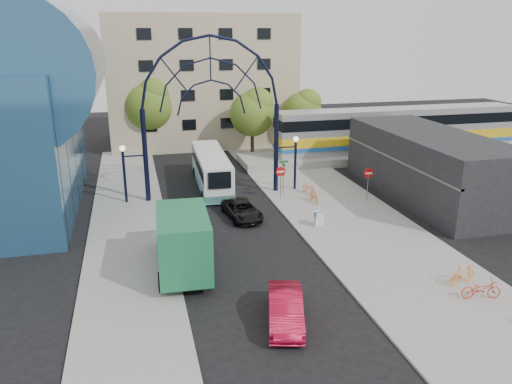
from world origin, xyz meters
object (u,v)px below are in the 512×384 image
object	(u,v)px
tree_north_a	(254,111)
green_truck	(183,239)
train_car	(397,129)
red_sedan	(286,309)
do_not_enter_sign	(368,176)
tree_north_c	(304,110)
gateway_arch	(211,85)
bike_far_b	(463,274)
street_name_sign	(284,170)
black_suv	(242,210)
bike_near_a	(309,188)
bike_far_a	(481,289)
tree_north_b	(149,103)
stop_sign	(281,175)
bike_near_b	(314,196)
sandwich_board	(319,217)
city_bus	(211,169)

from	to	relation	value
tree_north_a	green_truck	world-z (taller)	tree_north_a
train_car	red_sedan	world-z (taller)	train_car
do_not_enter_sign	tree_north_c	world-z (taller)	tree_north_c
gateway_arch	bike_far_b	distance (m)	21.28
gateway_arch	street_name_sign	size ratio (longest dim) A/B	4.87
black_suv	bike_near_a	xyz separation A→B (m)	(6.19, 3.62, -0.01)
green_truck	bike_far_a	xyz separation A→B (m)	(13.38, -6.75, -1.14)
tree_north_b	tree_north_a	bearing A→B (deg)	-21.80
street_name_sign	green_truck	bearing A→B (deg)	-130.07
do_not_enter_sign	bike_far_a	distance (m)	14.78
stop_sign	bike_far_a	distance (m)	17.43
green_truck	bike_near_b	xyz separation A→B (m)	(10.62, 8.46, -1.15)
sandwich_board	city_bus	bearing A→B (deg)	116.62
sandwich_board	green_truck	distance (m)	10.09
green_truck	red_sedan	bearing A→B (deg)	-56.15
gateway_arch	street_name_sign	world-z (taller)	gateway_arch
bike_near_b	bike_far_a	xyz separation A→B (m)	(2.76, -15.21, 0.01)
tree_north_c	bike_far_a	bearing A→B (deg)	-94.20
tree_north_b	black_suv	xyz separation A→B (m)	(4.98, -21.04, -4.67)
bike_near_a	black_suv	bearing A→B (deg)	-165.08
bike_far_a	street_name_sign	bearing A→B (deg)	26.97
tree_north_a	train_car	bearing A→B (deg)	-15.80
do_not_enter_sign	green_truck	xyz separation A→B (m)	(-14.65, -7.92, -0.21)
stop_sign	tree_north_c	xyz separation A→B (m)	(7.32, 15.93, 2.28)
do_not_enter_sign	city_bus	world-z (taller)	city_bus
do_not_enter_sign	black_suv	world-z (taller)	do_not_enter_sign
tree_north_a	tree_north_c	world-z (taller)	tree_north_a
street_name_sign	bike_far_a	bearing A→B (deg)	-75.31
green_truck	street_name_sign	bearing A→B (deg)	52.74
tree_north_b	bike_near_a	xyz separation A→B (m)	(11.17, -17.42, -4.68)
gateway_arch	tree_north_a	xyz separation A→B (m)	(6.12, 11.93, -3.95)
city_bus	black_suv	bearing A→B (deg)	-81.48
sandwich_board	black_suv	bearing A→B (deg)	147.11
street_name_sign	city_bus	world-z (taller)	street_name_sign
red_sedan	bike_near_a	bearing A→B (deg)	81.53
city_bus	green_truck	size ratio (longest dim) A/B	1.46
street_name_sign	bike_near_a	xyz separation A→B (m)	(2.09, -0.10, -1.55)
do_not_enter_sign	tree_north_b	world-z (taller)	tree_north_b
tree_north_a	tree_north_b	size ratio (longest dim) A/B	0.88
bike_near_a	bike_far_a	bearing A→B (deg)	-97.31
tree_north_a	bike_far_a	bearing A→B (deg)	-83.28
train_car	green_truck	size ratio (longest dim) A/B	3.53
street_name_sign	bike_near_b	distance (m)	3.11
bike_near_a	tree_north_b	bearing A→B (deg)	107.30
tree_north_b	city_bus	world-z (taller)	tree_north_b
train_car	bike_near_a	bearing A→B (deg)	-143.22
tree_north_c	bike_near_b	size ratio (longest dim) A/B	4.00
black_suv	bike_far_b	world-z (taller)	black_suv
tree_north_c	bike_far_b	distance (m)	31.38
street_name_sign	bike_near_a	bearing A→B (deg)	-2.65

